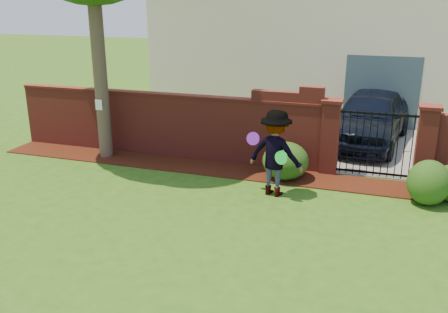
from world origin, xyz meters
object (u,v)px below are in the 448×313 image
(car, at_px, (368,119))
(frisbee_green, at_px, (281,158))
(man, at_px, (275,154))
(frisbee_purple, at_px, (253,139))

(car, relative_size, frisbee_green, 15.71)
(man, bearing_deg, car, -100.01)
(frisbee_purple, xyz_separation_m, frisbee_green, (0.65, -0.08, -0.34))
(man, bearing_deg, frisbee_green, 139.04)
(car, distance_m, man, 4.90)
(man, distance_m, frisbee_green, 0.34)
(frisbee_purple, relative_size, frisbee_green, 0.96)
(car, height_order, man, man)
(frisbee_green, bearing_deg, car, 71.72)
(frisbee_green, bearing_deg, frisbee_purple, 172.93)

